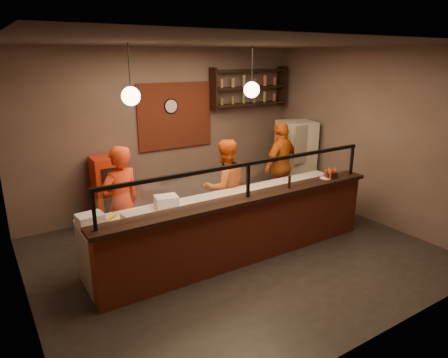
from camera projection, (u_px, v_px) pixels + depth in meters
floor at (236, 253)px, 6.42m from camera, size 6.00×6.00×0.00m
ceiling at (238, 44)px, 5.48m from camera, size 6.00×6.00×0.00m
wall_back at (166, 131)px, 7.96m from camera, size 6.00×0.00×6.00m
wall_left at (12, 192)px, 4.40m from camera, size 0.00×5.00×5.00m
wall_right at (369, 136)px, 7.49m from camera, size 0.00×5.00×5.00m
wall_front at (379, 208)px, 3.93m from camera, size 6.00×0.00×6.00m
brick_patch at (175, 116)px, 7.95m from camera, size 1.60×0.04×1.30m
service_counter at (247, 231)px, 6.03m from camera, size 4.60×0.25×1.00m
counter_ledge at (248, 199)px, 5.87m from camera, size 4.70×0.37×0.06m
worktop_cabinet at (229, 225)px, 6.45m from camera, size 4.60×0.75×0.85m
worktop at (229, 199)px, 6.32m from camera, size 4.60×0.75×0.05m
sneeze_guard at (248, 176)px, 5.77m from camera, size 4.50×0.05×0.52m
wall_shelving at (249, 87)px, 8.56m from camera, size 1.84×0.28×0.85m
wall_clock at (171, 106)px, 7.83m from camera, size 0.30×0.04×0.30m
pendant_left at (131, 96)px, 5.06m from camera, size 0.24×0.24×0.77m
pendant_right at (252, 90)px, 6.03m from camera, size 0.24×0.24×0.77m
cook_left at (121, 204)px, 6.05m from camera, size 0.75×0.59×1.79m
cook_mid at (225, 187)px, 6.98m from camera, size 0.86×0.69×1.69m
cook_right at (281, 166)px, 8.13m from camera, size 1.14×0.71×1.80m
fridge at (295, 160)px, 8.74m from camera, size 0.87×0.84×1.71m
red_cooler at (110, 192)px, 7.28m from camera, size 0.59×0.54×1.33m
pizza_dough at (250, 194)px, 6.44m from camera, size 0.68×0.68×0.01m
prep_tub_a at (90, 220)px, 5.22m from camera, size 0.35×0.29×0.17m
prep_tub_b at (166, 201)px, 5.90m from camera, size 0.37×0.32×0.16m
prep_tub_c at (134, 218)px, 5.30m from camera, size 0.32×0.27×0.15m
rolling_pin at (106, 219)px, 5.38m from camera, size 0.36×0.27×0.07m
condiment_caddy at (330, 175)px, 6.76m from camera, size 0.21×0.18×0.10m
pepper_mill at (289, 182)px, 6.22m from camera, size 0.05×0.05×0.21m
small_plate at (326, 178)px, 6.74m from camera, size 0.20×0.20×0.01m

